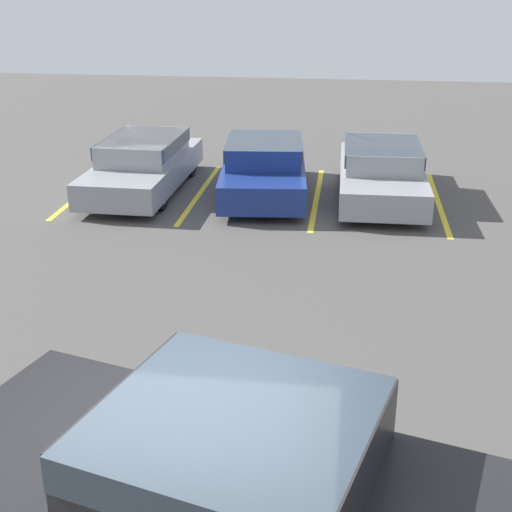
{
  "coord_description": "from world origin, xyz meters",
  "views": [
    {
      "loc": [
        1.22,
        -4.76,
        4.86
      ],
      "look_at": [
        -0.05,
        4.72,
        1.0
      ],
      "focal_mm": 50.0,
      "sensor_mm": 36.0,
      "label": 1
    }
  ],
  "objects": [
    {
      "name": "stall_stripe_c",
      "position": [
        0.52,
        10.9,
        0.0
      ],
      "size": [
        0.12,
        4.76,
        0.01
      ],
      "primitive_type": "cube",
      "color": "yellow",
      "rests_on": "ground_plane"
    },
    {
      "name": "parked_sedan_c",
      "position": [
        1.95,
        11.11,
        0.65
      ],
      "size": [
        1.9,
        4.57,
        1.23
      ],
      "rotation": [
        0.0,
        0.0,
        -1.56
      ],
      "color": "gray",
      "rests_on": "ground_plane"
    },
    {
      "name": "parked_sedan_b",
      "position": [
        -0.71,
        10.99,
        0.67
      ],
      "size": [
        2.24,
        4.4,
        1.27
      ],
      "rotation": [
        0.0,
        0.0,
        -1.48
      ],
      "color": "navy",
      "rests_on": "ground_plane"
    },
    {
      "name": "parked_sedan_a",
      "position": [
        -3.56,
        11.0,
        0.67
      ],
      "size": [
        1.86,
        4.77,
        1.25
      ],
      "rotation": [
        0.0,
        0.0,
        -1.59
      ],
      "color": "gray",
      "rests_on": "ground_plane"
    },
    {
      "name": "stall_stripe_a",
      "position": [
        -4.93,
        10.9,
        0.0
      ],
      "size": [
        0.12,
        4.76,
        0.01
      ],
      "primitive_type": "cube",
      "color": "yellow",
      "rests_on": "ground_plane"
    },
    {
      "name": "stall_stripe_d",
      "position": [
        3.24,
        10.9,
        0.0
      ],
      "size": [
        0.12,
        4.76,
        0.01
      ],
      "primitive_type": "cube",
      "color": "yellow",
      "rests_on": "ground_plane"
    },
    {
      "name": "stall_stripe_b",
      "position": [
        -2.21,
        10.9,
        0.0
      ],
      "size": [
        0.12,
        4.76,
        0.01
      ],
      "primitive_type": "cube",
      "color": "yellow",
      "rests_on": "ground_plane"
    }
  ]
}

